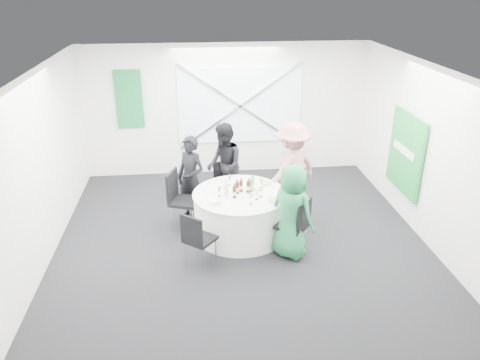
{
  "coord_description": "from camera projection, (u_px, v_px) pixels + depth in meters",
  "views": [
    {
      "loc": [
        -0.74,
        -6.68,
        4.05
      ],
      "look_at": [
        0.0,
        0.2,
        1.0
      ],
      "focal_mm": 35.0,
      "sensor_mm": 36.0,
      "label": 1
    }
  ],
  "objects": [
    {
      "name": "knife_c",
      "position": [
        206.0,
        191.0,
        7.74
      ],
      "size": [
        0.09,
        0.13,
        0.01
      ],
      "primitive_type": "cube",
      "rotation": [
        0.0,
        0.0,
        2.57
      ],
      "color": "silver",
      "rests_on": "banquet_table"
    },
    {
      "name": "chair_back_left",
      "position": [
        180.0,
        195.0,
        7.94
      ],
      "size": [
        0.6,
        0.6,
        1.03
      ],
      "rotation": [
        0.0,
        0.0,
        1.23
      ],
      "color": "black",
      "rests_on": "floor"
    },
    {
      "name": "plate_front_right",
      "position": [
        273.0,
        200.0,
        7.38
      ],
      "size": [
        0.29,
        0.29,
        0.04
      ],
      "color": "white",
      "rests_on": "banquet_table"
    },
    {
      "name": "wall_left",
      "position": [
        40.0,
        169.0,
        6.92
      ],
      "size": [
        0.0,
        6.0,
        6.0
      ],
      "primitive_type": "plane",
      "rotation": [
        1.57,
        0.0,
        1.57
      ],
      "color": "white",
      "rests_on": "floor"
    },
    {
      "name": "chair_front_left",
      "position": [
        197.0,
        236.0,
        6.87
      ],
      "size": [
        0.57,
        0.57,
        0.89
      ],
      "rotation": [
        0.0,
        0.0,
        2.45
      ],
      "color": "black",
      "rests_on": "floor"
    },
    {
      "name": "green_water_bottle",
      "position": [
        252.0,
        185.0,
        7.68
      ],
      "size": [
        0.08,
        0.08,
        0.29
      ],
      "color": "#45B55A",
      "rests_on": "banquet_table"
    },
    {
      "name": "person_woman_green",
      "position": [
        292.0,
        212.0,
        7.07
      ],
      "size": [
        0.86,
        0.86,
        1.51
      ],
      "primitive_type": "imported",
      "rotation": [
        0.0,
        0.0,
        2.35
      ],
      "color": "#227D47",
      "rests_on": "floor"
    },
    {
      "name": "window_brace_a",
      "position": [
        240.0,
        106.0,
        9.86
      ],
      "size": [
        2.63,
        0.05,
        1.84
      ],
      "primitive_type": "cube",
      "rotation": [
        0.0,
        0.97,
        0.0
      ],
      "color": "silver",
      "rests_on": "window_panel"
    },
    {
      "name": "wine_glass_b",
      "position": [
        253.0,
        179.0,
        7.86
      ],
      "size": [
        0.07,
        0.07,
        0.17
      ],
      "color": "white",
      "rests_on": "banquet_table"
    },
    {
      "name": "beer_bottle_c",
      "position": [
        248.0,
        187.0,
        7.65
      ],
      "size": [
        0.06,
        0.06,
        0.26
      ],
      "color": "#3B1B0A",
      "rests_on": "banquet_table"
    },
    {
      "name": "wine_glass_d",
      "position": [
        230.0,
        178.0,
        7.92
      ],
      "size": [
        0.07,
        0.07,
        0.17
      ],
      "color": "white",
      "rests_on": "banquet_table"
    },
    {
      "name": "chair_back",
      "position": [
        224.0,
        180.0,
        8.84
      ],
      "size": [
        0.43,
        0.43,
        0.82
      ],
      "rotation": [
        0.0,
        0.0,
        0.15
      ],
      "color": "black",
      "rests_on": "floor"
    },
    {
      "name": "chair_back_right",
      "position": [
        285.0,
        190.0,
        8.39
      ],
      "size": [
        0.54,
        0.53,
        0.84
      ],
      "rotation": [
        0.0,
        0.0,
        -0.97
      ],
      "color": "black",
      "rests_on": "floor"
    },
    {
      "name": "wine_glass_c",
      "position": [
        251.0,
        197.0,
        7.25
      ],
      "size": [
        0.07,
        0.07,
        0.17
      ],
      "color": "white",
      "rests_on": "banquet_table"
    },
    {
      "name": "plate_front_left",
      "position": [
        215.0,
        202.0,
        7.33
      ],
      "size": [
        0.25,
        0.25,
        0.01
      ],
      "color": "white",
      "rests_on": "banquet_table"
    },
    {
      "name": "wine_glass_g",
      "position": [
        219.0,
        189.0,
        7.51
      ],
      "size": [
        0.07,
        0.07,
        0.17
      ],
      "color": "white",
      "rests_on": "banquet_table"
    },
    {
      "name": "plate_back_right",
      "position": [
        266.0,
        184.0,
        7.97
      ],
      "size": [
        0.27,
        0.27,
        0.04
      ],
      "color": "white",
      "rests_on": "banquet_table"
    },
    {
      "name": "fork_b",
      "position": [
        207.0,
        200.0,
        7.43
      ],
      "size": [
        0.1,
        0.13,
        0.01
      ],
      "primitive_type": "cube",
      "rotation": [
        0.0,
        0.0,
        -2.51
      ],
      "color": "silver",
      "rests_on": "banquet_table"
    },
    {
      "name": "plate_back",
      "position": [
        232.0,
        179.0,
        8.18
      ],
      "size": [
        0.28,
        0.28,
        0.01
      ],
      "color": "white",
      "rests_on": "banquet_table"
    },
    {
      "name": "banquet_table",
      "position": [
        240.0,
        214.0,
        7.81
      ],
      "size": [
        1.56,
        1.56,
        0.76
      ],
      "color": "white",
      "rests_on": "floor"
    },
    {
      "name": "wall_front",
      "position": [
        275.0,
        276.0,
        4.49
      ],
      "size": [
        6.0,
        0.0,
        6.0
      ],
      "primitive_type": "plane",
      "rotation": [
        -1.57,
        0.0,
        0.0
      ],
      "color": "white",
      "rests_on": "floor"
    },
    {
      "name": "beer_bottle_d",
      "position": [
        234.0,
        192.0,
        7.47
      ],
      "size": [
        0.06,
        0.06,
        0.25
      ],
      "color": "#3B1B0A",
      "rests_on": "banquet_table"
    },
    {
      "name": "ceiling",
      "position": [
        241.0,
        70.0,
        6.65
      ],
      "size": [
        6.0,
        6.0,
        0.0
      ],
      "primitive_type": "plane",
      "rotation": [
        3.14,
        0.0,
        0.0
      ],
      "color": "silver",
      "rests_on": "wall_back"
    },
    {
      "name": "napkin",
      "position": [
        215.0,
        202.0,
        7.29
      ],
      "size": [
        0.2,
        0.16,
        0.05
      ],
      "primitive_type": "cube",
      "rotation": [
        0.0,
        0.0,
        0.33
      ],
      "color": "white",
      "rests_on": "plate_front_left"
    },
    {
      "name": "beer_bottle_a",
      "position": [
        237.0,
        188.0,
        7.62
      ],
      "size": [
        0.06,
        0.06,
        0.25
      ],
      "color": "#3B1B0A",
      "rests_on": "banquet_table"
    },
    {
      "name": "fork_a",
      "position": [
        247.0,
        179.0,
        8.17
      ],
      "size": [
        0.15,
        0.02,
        0.01
      ],
      "primitive_type": "cube",
      "rotation": [
        0.0,
        0.0,
        1.54
      ],
      "color": "silver",
      "rests_on": "banquet_table"
    },
    {
      "name": "green_banner",
      "position": [
        129.0,
        99.0,
        9.58
      ],
      "size": [
        0.55,
        0.04,
        1.2
      ],
      "primitive_type": "cube",
      "color": "#156A39",
      "rests_on": "wall_back"
    },
    {
      "name": "wine_glass_f",
      "position": [
        261.0,
        190.0,
        7.49
      ],
      "size": [
        0.07,
        0.07,
        0.17
      ],
      "color": "white",
      "rests_on": "banquet_table"
    },
    {
      "name": "wall_right",
      "position": [
        427.0,
        154.0,
        7.51
      ],
      "size": [
        0.0,
        6.0,
        6.0
      ],
      "primitive_type": "plane",
      "rotation": [
        1.57,
        0.0,
        -1.57
      ],
      "color": "white",
      "rests_on": "floor"
    },
    {
      "name": "window_panel",
      "position": [
        240.0,
        106.0,
        9.9
      ],
      "size": [
        2.6,
        0.03,
        1.6
      ],
      "primitive_type": "cube",
      "color": "silver",
      "rests_on": "wall_back"
    },
    {
      "name": "window_brace_b",
      "position": [
        240.0,
        106.0,
        9.86
      ],
      "size": [
        2.63,
        0.05,
        1.84
      ],
      "primitive_type": "cube",
      "rotation": [
        0.0,
        -0.97,
        0.0
      ],
      "color": "silver",
      "rests_on": "window_panel"
    },
    {
      "name": "plate_back_left",
      "position": [
        212.0,
        189.0,
        7.78
      ],
      "size": [
        0.29,
        0.29,
        0.01
      ],
      "color": "white",
      "rests_on": "banquet_table"
    },
    {
      "name": "person_man_back_left",
      "position": [
        191.0,
        178.0,
        8.19
      ],
      "size": [
        0.67,
        0.64,
        1.54
      ],
      "primitive_type": "imported",
      "rotation": [
        0.0,
        0.0,
        -0.71
      ],
      "color": "black",
      "rests_on": "floor"
    },
    {
      "name": "person_woman_pink",
      "position": [
        292.0,
        170.0,
        8.31
      ],
      "size": [
        1.22,
        1.05,
        1.73
      ],
      "primitive_type": "imported",
      "rotation": [
        0.0,
        0.0,
        -2.55
      ],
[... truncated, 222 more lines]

